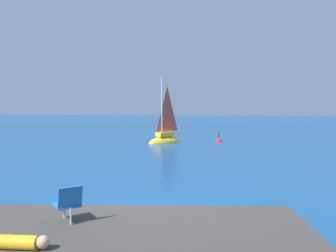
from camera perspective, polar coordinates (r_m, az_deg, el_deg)
name	(u,v)px	position (r m, az deg, el deg)	size (l,w,h in m)	color
ground_plane	(146,217)	(10.22, -3.78, -15.38)	(160.00, 160.00, 0.00)	navy
boulder_seaward	(199,242)	(8.61, 5.31, -19.22)	(0.92, 0.73, 0.50)	#3D3738
boulder_inland	(78,232)	(9.48, -15.12, -17.09)	(0.93, 0.75, 0.51)	#3E3F2F
sailboat_near	(165,139)	(28.23, -0.53, -2.21)	(3.10, 3.04, 6.16)	yellow
person_sunbather	(4,242)	(6.53, -26.30, -17.41)	(1.76, 0.26, 0.25)	gold
beach_chair	(68,202)	(7.22, -16.72, -12.33)	(0.75, 0.76, 0.80)	blue
marker_buoy	(219,142)	(29.34, 8.69, -2.66)	(0.56, 0.56, 1.13)	red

